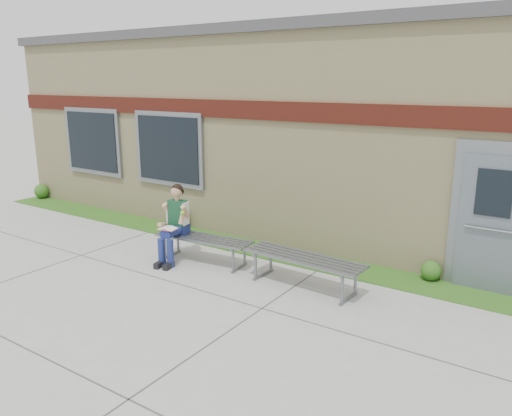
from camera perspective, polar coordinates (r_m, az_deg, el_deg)
The scene contains 9 objects.
ground at distance 7.42m, azimuth -8.07°, elevation -10.85°, with size 80.00×80.00×0.00m, color #9E9E99.
grass_strip at distance 9.36m, azimuth 2.55°, elevation -5.20°, with size 16.00×0.80×0.02m, color #1A5216.
school_building at distance 11.90m, azimuth 11.24°, elevation 9.10°, with size 16.20×6.22×4.20m.
bench_left at distance 8.87m, azimuth -5.99°, elevation -4.00°, with size 1.83×0.67×0.46m.
bench_right at distance 7.81m, azimuth 5.49°, elevation -6.35°, with size 1.98×0.65×0.51m.
girl at distance 8.94m, azimuth -9.33°, elevation -1.57°, with size 0.53×0.85×1.37m.
shrub_west at distance 14.80m, azimuth -23.30°, elevation 1.79°, with size 0.38×0.38×0.38m, color #1A5216.
shrub_mid at distance 11.02m, azimuth -8.75°, elevation -1.05°, with size 0.45×0.45×0.45m, color #1A5216.
shrub_east at distance 8.55m, azimuth 19.37°, elevation -6.74°, with size 0.32×0.32×0.32m, color #1A5216.
Camera 1 is at (4.53, -4.97, 3.15)m, focal length 35.00 mm.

